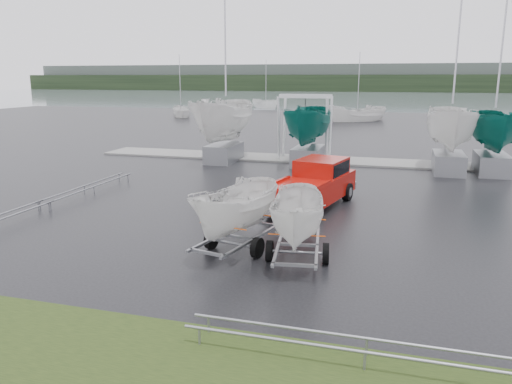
{
  "coord_description": "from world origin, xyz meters",
  "views": [
    {
      "loc": [
        4.35,
        -18.03,
        5.16
      ],
      "look_at": [
        -0.4,
        -1.56,
        1.2
      ],
      "focal_mm": 35.0,
      "sensor_mm": 36.0,
      "label": 1
    }
  ],
  "objects_px": {
    "pickup_truck": "(315,183)",
    "boat_hoist": "(305,118)",
    "trailer_hitched": "(236,168)",
    "trailer_parked": "(299,176)"
  },
  "relations": [
    {
      "from": "trailer_parked",
      "to": "boat_hoist",
      "type": "distance_m",
      "value": 17.88
    },
    {
      "from": "trailer_hitched",
      "to": "pickup_truck",
      "type": "bearing_deg",
      "value": 90.0
    },
    {
      "from": "pickup_truck",
      "to": "boat_hoist",
      "type": "height_order",
      "value": "boat_hoist"
    },
    {
      "from": "pickup_truck",
      "to": "trailer_hitched",
      "type": "relative_size",
      "value": 1.24
    },
    {
      "from": "pickup_truck",
      "to": "trailer_hitched",
      "type": "height_order",
      "value": "trailer_hitched"
    },
    {
      "from": "trailer_hitched",
      "to": "trailer_parked",
      "type": "relative_size",
      "value": 1.04
    },
    {
      "from": "trailer_parked",
      "to": "boat_hoist",
      "type": "xyz_separation_m",
      "value": [
        -3.14,
        17.6,
        0.21
      ]
    },
    {
      "from": "trailer_hitched",
      "to": "boat_hoist",
      "type": "xyz_separation_m",
      "value": [
        -1.23,
        17.39,
        0.11
      ]
    },
    {
      "from": "boat_hoist",
      "to": "trailer_hitched",
      "type": "bearing_deg",
      "value": -85.95
    },
    {
      "from": "trailer_hitched",
      "to": "trailer_parked",
      "type": "xyz_separation_m",
      "value": [
        1.91,
        -0.21,
        -0.1
      ]
    }
  ]
}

